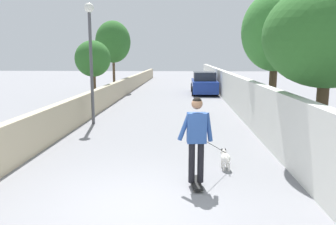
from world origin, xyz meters
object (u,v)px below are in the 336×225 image
Objects in this scene: tree_right_distant at (327,36)px; person_skateboarder at (197,133)px; tree_right_near at (276,32)px; tree_left_mid at (93,59)px; tree_left_far at (113,42)px; skateboard at (196,183)px; lamp_post at (90,43)px; dog at (225,158)px; car_near at (204,84)px.

tree_right_distant reaches higher than person_skateboarder.
tree_right_near is 10.24m from tree_left_mid.
tree_left_far is at bearing 1.22° from tree_left_mid.
skateboard is at bearing -155.74° from tree_left_mid.
tree_right_near is 14.42m from tree_left_far.
lamp_post is 7.79m from skateboard.
lamp_post reaches higher than person_skateboarder.
tree_left_far is 18.97m from person_skateboarder.
skateboard is 0.60× the size of dog.
tree_right_near reaches higher than tree_right_distant.
tree_right_distant is at bearing -139.27° from tree_left_mid.
tree_left_mid is 13.35m from skateboard.
lamp_post is 7.45m from person_skateboarder.
car_near is at bearing -1.59° from dog.
lamp_post reaches higher than car_near.
person_skateboarder reaches higher than skateboard.
dog is (1.06, -0.72, 0.21)m from skateboard.
tree_left_mid is 4.31× the size of skateboard.
tree_right_distant is 5.39× the size of skateboard.
skateboard is (-17.97, -5.52, -3.60)m from tree_left_far.
dog is (-5.02, -4.53, -2.83)m from lamp_post.
tree_left_mid reaches higher than car_near.
lamp_post reaches higher than tree_left_mid.
dog is 0.32× the size of car_near.
skateboard is at bearing 153.87° from tree_right_near.
dog is at bearing -137.93° from lamp_post.
lamp_post is (-0.39, 6.98, -0.42)m from tree_right_near.
tree_left_far is 18.34m from dog.
person_skateboarder is (-1.97, 3.22, -1.99)m from tree_right_distant.
person_skateboarder is at bearing 153.87° from tree_right_near.
tree_left_mid is at bearing 24.26° from person_skateboarder.
tree_left_far reaches higher than person_skateboarder.
car_near is (15.86, -0.44, 0.44)m from dog.
tree_left_mid reaches higher than dog.
tree_right_near is 7.99m from skateboard.
tree_left_far is at bearing 17.08° from skateboard.
skateboard is (-6.08, -3.81, -3.04)m from lamp_post.
tree_right_distant is at bearing -58.53° from person_skateboarder.
lamp_post is (4.11, 7.02, 0.01)m from tree_right_distant.
tree_left_mid reaches higher than skateboard.
person_skateboarder is (-11.97, -5.39, -1.36)m from tree_left_mid.
tree_left_far is 18.24m from tree_right_distant.
tree_right_distant is 8.14m from lamp_post.
tree_right_near is 1.44× the size of tree_left_mid.
dog is 15.87m from car_near.
tree_right_near is 2.90× the size of person_skateboarder.
person_skateboarder is (-6.08, -3.81, -2.00)m from lamp_post.
person_skateboarder is at bearing 121.47° from tree_right_distant.
tree_left_mid is at bearing 24.26° from skateboard.
lamp_post is at bearing 59.67° from tree_right_distant.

